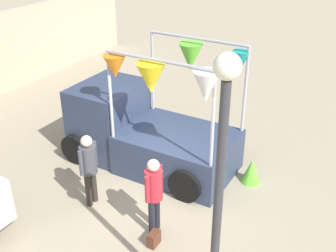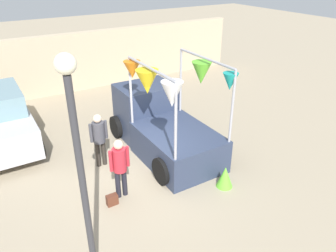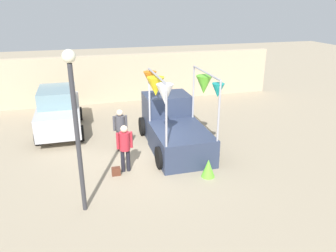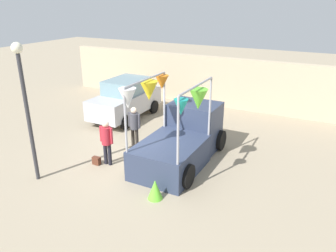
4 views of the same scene
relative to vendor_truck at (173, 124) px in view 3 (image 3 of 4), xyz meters
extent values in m
plane|color=gray|center=(-1.27, -1.01, -0.89)|extent=(60.00, 60.00, 0.00)
cube|color=#2D3851|center=(0.02, -1.00, -0.39)|extent=(1.90, 2.60, 1.00)
cube|color=#2D3851|center=(0.02, 1.00, 0.01)|extent=(1.80, 1.40, 1.80)
cube|color=#8CB2C6|center=(0.02, 1.00, 0.46)|extent=(1.76, 1.37, 0.60)
cylinder|color=black|center=(-0.93, 1.35, -0.51)|extent=(0.22, 0.76, 0.76)
cylinder|color=black|center=(0.97, 1.35, -0.51)|extent=(0.22, 0.76, 0.76)
cylinder|color=black|center=(-0.93, -1.70, -0.51)|extent=(0.22, 0.76, 0.76)
cylinder|color=black|center=(0.97, -1.70, -0.51)|extent=(0.22, 0.76, 0.76)
cylinder|color=#A5A5AD|center=(-0.85, 0.22, 1.12)|extent=(0.07, 0.07, 2.02)
cylinder|color=#A5A5AD|center=(0.89, 0.22, 1.12)|extent=(0.07, 0.07, 2.02)
cylinder|color=#A5A5AD|center=(-0.85, -2.22, 1.12)|extent=(0.07, 0.07, 2.02)
cylinder|color=#A5A5AD|center=(0.89, -2.22, 1.12)|extent=(0.07, 0.07, 2.02)
cylinder|color=#A5A5AD|center=(-0.85, -1.00, 2.13)|extent=(0.07, 2.44, 0.07)
cylinder|color=#A5A5AD|center=(0.89, -1.00, 2.13)|extent=(0.07, 2.44, 0.07)
cone|color=white|center=(-0.85, -2.05, 1.79)|extent=(0.74, 0.74, 0.62)
cone|color=teal|center=(0.89, -2.05, 1.78)|extent=(0.57, 0.57, 0.45)
cone|color=yellow|center=(-0.85, -0.83, 1.72)|extent=(0.73, 0.73, 0.64)
cone|color=#66CC33|center=(0.89, -0.83, 1.67)|extent=(0.77, 0.77, 0.65)
cone|color=orange|center=(-0.85, 0.05, 1.82)|extent=(0.52, 0.52, 0.49)
cube|color=#B7B7BC|center=(-4.29, 2.65, -0.12)|extent=(1.70, 4.00, 0.90)
cube|color=#72939E|center=(-4.29, 2.80, 0.66)|extent=(1.50, 2.10, 0.66)
cylinder|color=black|center=(-5.14, 3.90, -0.57)|extent=(0.18, 0.64, 0.64)
cylinder|color=black|center=(-3.44, 3.90, -0.57)|extent=(0.18, 0.64, 0.64)
cylinder|color=black|center=(-5.14, 1.40, -0.57)|extent=(0.18, 0.64, 0.64)
cylinder|color=black|center=(-3.44, 1.40, -0.57)|extent=(0.18, 0.64, 0.64)
cylinder|color=black|center=(-2.19, -1.63, -0.50)|extent=(0.13, 0.13, 0.78)
cylinder|color=black|center=(-2.01, -1.63, -0.50)|extent=(0.13, 0.13, 0.78)
cylinder|color=#B22633|center=(-2.10, -1.63, 0.19)|extent=(0.34, 0.34, 0.61)
sphere|color=beige|center=(-2.10, -1.63, 0.62)|extent=(0.23, 0.23, 0.23)
cylinder|color=#B22633|center=(-2.32, -1.63, 0.22)|extent=(0.09, 0.09, 0.55)
cylinder|color=#B22633|center=(-1.88, -1.63, 0.22)|extent=(0.09, 0.09, 0.55)
cylinder|color=#2D2823|center=(-2.11, -0.02, -0.50)|extent=(0.13, 0.13, 0.78)
cylinder|color=#2D2823|center=(-1.93, -0.02, -0.50)|extent=(0.13, 0.13, 0.78)
cylinder|color=#3F3F47|center=(-2.02, -0.02, 0.20)|extent=(0.34, 0.34, 0.62)
sphere|color=beige|center=(-2.02, -0.02, 0.63)|extent=(0.23, 0.23, 0.23)
cylinder|color=#3F3F47|center=(-2.24, -0.02, 0.23)|extent=(0.09, 0.09, 0.56)
cylinder|color=#3F3F47|center=(-1.80, -0.02, 0.23)|extent=(0.09, 0.09, 0.56)
cube|color=#592D1E|center=(-2.45, -1.83, -0.75)|extent=(0.28, 0.16, 0.28)
cylinder|color=#333338|center=(-3.49, -3.48, 1.10)|extent=(0.12, 0.12, 3.98)
sphere|color=#F2EDCC|center=(-3.49, -3.48, 3.25)|extent=(0.32, 0.32, 0.32)
cube|color=tan|center=(-1.27, 6.57, 0.41)|extent=(18.00, 0.36, 2.60)
cone|color=#66CC33|center=(0.41, -2.70, -0.59)|extent=(0.58, 0.58, 0.60)
camera|label=1|loc=(-7.53, -5.06, 4.76)|focal=45.00mm
camera|label=2|loc=(-4.58, -8.00, 4.53)|focal=35.00mm
camera|label=3|loc=(-3.30, -11.34, 4.44)|focal=35.00mm
camera|label=4|loc=(4.49, -9.69, 4.53)|focal=35.00mm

